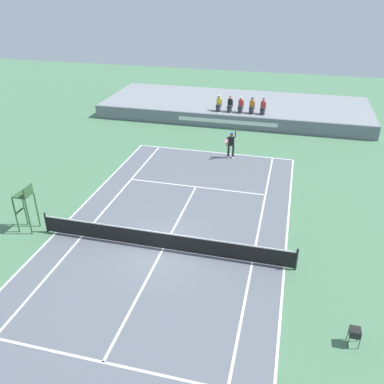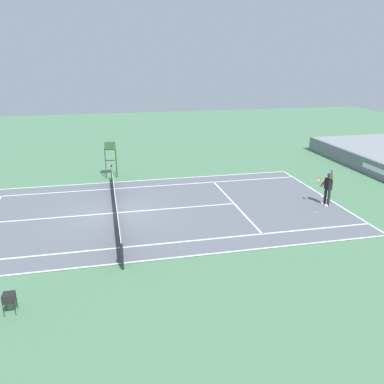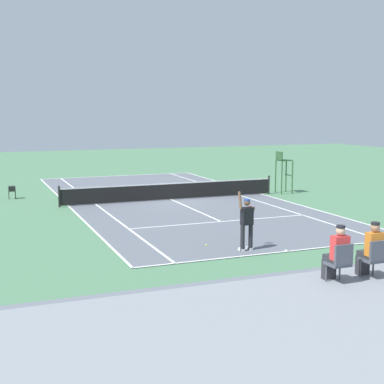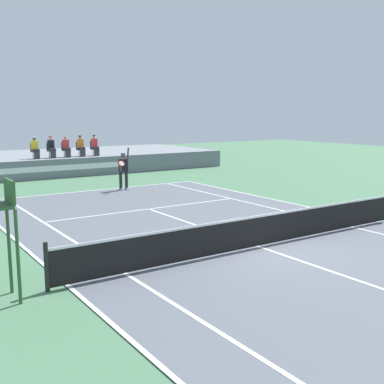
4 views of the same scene
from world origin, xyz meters
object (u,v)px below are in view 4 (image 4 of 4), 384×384
spectator_seated_1 (51,147)px  spectator_seated_2 (66,147)px  tennis_player (123,170)px  spectator_seated_4 (95,146)px  tennis_ball (153,191)px  spectator_seated_3 (81,146)px  spectator_seated_0 (35,148)px

spectator_seated_1 → spectator_seated_2: same height
spectator_seated_2 → tennis_player: size_ratio=0.61×
spectator_seated_4 → tennis_ball: bearing=-93.0°
tennis_ball → spectator_seated_2: bearing=99.7°
spectator_seated_3 → tennis_player: spectator_seated_3 is taller
tennis_player → spectator_seated_1: bearing=100.4°
spectator_seated_3 → spectator_seated_4: (0.90, 0.00, 0.00)m
spectator_seated_3 → tennis_player: 7.04m
spectator_seated_3 → spectator_seated_4: 0.90m
spectator_seated_4 → tennis_ball: (-0.43, -8.13, -1.69)m
spectator_seated_1 → tennis_player: (1.28, -6.98, -0.73)m
spectator_seated_4 → tennis_ball: spectator_seated_4 is taller
spectator_seated_3 → tennis_ball: bearing=-86.7°
spectator_seated_0 → spectator_seated_1: same height
tennis_ball → spectator_seated_0: bearing=111.6°
spectator_seated_1 → spectator_seated_4: size_ratio=1.00×
spectator_seated_2 → spectator_seated_3: (0.92, 0.00, 0.00)m
spectator_seated_3 → spectator_seated_4: same height
spectator_seated_2 → spectator_seated_4: size_ratio=1.00×
spectator_seated_2 → tennis_player: bearing=-86.9°
spectator_seated_1 → tennis_player: size_ratio=0.61×
spectator_seated_2 → tennis_ball: spectator_seated_2 is taller
spectator_seated_3 → tennis_player: (-0.53, -6.98, -0.73)m
spectator_seated_0 → spectator_seated_4: (3.65, 0.00, 0.00)m
spectator_seated_2 → tennis_player: (0.38, -6.98, -0.73)m
spectator_seated_0 → tennis_ball: (3.22, -8.13, -1.69)m
spectator_seated_3 → tennis_ball: 8.32m
spectator_seated_4 → tennis_player: 7.17m
spectator_seated_0 → spectator_seated_2: bearing=0.0°
spectator_seated_4 → spectator_seated_1: bearing=180.0°
spectator_seated_1 → tennis_ball: (2.28, -8.13, -1.69)m
spectator_seated_4 → tennis_player: (-1.44, -6.98, -0.73)m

